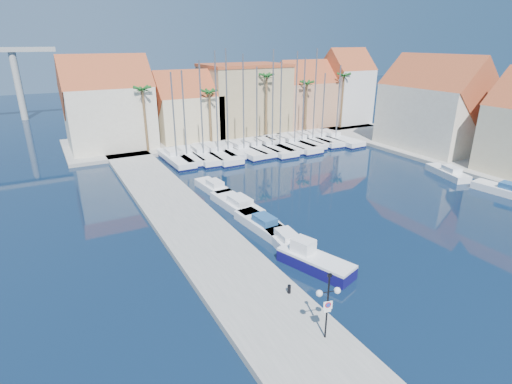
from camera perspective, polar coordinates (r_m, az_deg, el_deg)
ground at (r=29.34m, az=19.16°, el=-12.89°), size 260.00×260.00×0.00m
quay_west at (r=34.56m, az=-8.29°, el=-5.99°), size 6.00×77.00×0.50m
shore_north at (r=71.73m, az=-3.77°, el=8.35°), size 54.00×16.00×0.50m
shore_east at (r=61.63m, az=29.60°, el=3.54°), size 12.00×60.00×0.50m
lamp_post at (r=21.96m, az=10.26°, el=-14.47°), size 1.35×0.61×4.05m
bollard at (r=26.43m, az=4.76°, el=-13.66°), size 0.23×0.23×0.57m
fishing_boat at (r=29.90m, az=8.24°, el=-9.63°), size 3.70×6.12×2.03m
motorboat_west_0 at (r=32.98m, az=3.97°, el=-6.69°), size 2.36×5.95×1.40m
motorboat_west_1 at (r=35.56m, az=0.77°, el=-4.50°), size 2.47×6.30×1.40m
motorboat_west_2 at (r=39.75m, az=-2.74°, el=-1.69°), size 2.82×7.30×1.40m
motorboat_west_3 at (r=44.48m, az=-6.14°, el=0.71°), size 2.28×5.89×1.40m
motorboat_east_0 at (r=51.12m, az=32.06°, el=0.24°), size 2.84×6.61×1.40m
motorboat_east_1 at (r=54.64m, az=25.74°, el=2.56°), size 3.48×6.43×1.40m
sailboat_0 at (r=56.11m, az=-11.43°, el=4.77°), size 2.78×9.85×12.00m
sailboat_1 at (r=56.89m, az=-10.03°, el=5.10°), size 2.56×9.32×12.14m
sailboat_2 at (r=57.01m, az=-7.70°, el=5.26°), size 3.05×10.20×13.37m
sailboat_3 at (r=57.72m, az=-5.71°, el=5.54°), size 3.29×11.72×14.49m
sailboat_4 at (r=58.80m, az=-4.19°, el=5.94°), size 2.54×8.73×14.77m
sailboat_5 at (r=59.29m, az=-2.04°, el=6.05°), size 3.58×10.46×14.04m
sailboat_6 at (r=60.29m, az=-0.18°, el=6.30°), size 3.19×10.28×12.30m
sailboat_7 at (r=61.04m, az=1.99°, el=6.48°), size 3.08×11.58×14.61m
sailboat_8 at (r=62.11m, az=3.11°, el=6.71°), size 3.24×10.72×13.17m
sailboat_9 at (r=63.30m, az=5.14°, el=6.92°), size 3.51×11.89×14.30m
sailboat_10 at (r=64.93m, az=6.25°, el=7.24°), size 2.96×10.69×13.32m
sailboat_11 at (r=66.00m, az=7.82°, el=7.45°), size 2.43×8.79×14.67m
sailboat_12 at (r=67.14m, az=9.02°, el=7.54°), size 3.31×10.73×11.00m
sailboat_13 at (r=67.87m, az=10.90°, el=7.56°), size 3.82×11.95×12.15m
building_0 at (r=64.02m, az=-20.30°, el=11.33°), size 12.30×9.00×13.50m
building_1 at (r=66.98m, az=-9.85°, el=11.59°), size 10.30×8.00×11.00m
building_2 at (r=71.97m, az=-1.66°, el=13.28°), size 14.20×10.20×11.50m
building_3 at (r=77.31m, az=6.87°, el=13.37°), size 10.30×8.00×12.00m
building_4 at (r=81.90m, az=12.66°, el=14.23°), size 8.30×8.00×14.00m
building_6 at (r=65.40m, az=23.99°, el=11.01°), size 9.00×14.30×13.50m
palm_0 at (r=59.54m, az=-15.93°, el=13.67°), size 2.60×2.60×10.15m
palm_1 at (r=62.62m, az=-6.69°, el=13.75°), size 2.60×2.60×9.15m
palm_2 at (r=66.78m, az=1.52°, el=15.94°), size 2.60×2.60×11.15m
palm_3 at (r=71.22m, az=7.30°, el=14.95°), size 2.60×2.60×9.65m
palm_4 at (r=76.04m, az=12.45°, el=15.73°), size 2.60×2.60×10.65m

